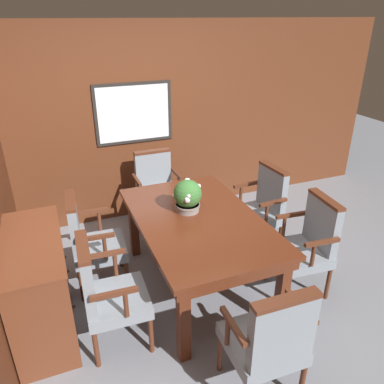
{
  "coord_description": "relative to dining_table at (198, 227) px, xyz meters",
  "views": [
    {
      "loc": [
        -1.04,
        -2.59,
        2.49
      ],
      "look_at": [
        0.14,
        0.35,
        0.98
      ],
      "focal_mm": 35.0,
      "sensor_mm": 36.0,
      "label": 1
    }
  ],
  "objects": [
    {
      "name": "ground_plane",
      "position": [
        -0.14,
        -0.2,
        -0.68
      ],
      "size": [
        14.0,
        14.0,
        0.0
      ],
      "primitive_type": "plane",
      "color": "gray"
    },
    {
      "name": "wall_back",
      "position": [
        -0.14,
        1.74,
        0.54
      ],
      "size": [
        7.2,
        0.08,
        2.45
      ],
      "color": "#5B2D19",
      "rests_on": "ground_plane"
    },
    {
      "name": "dining_table",
      "position": [
        0.0,
        0.0,
        0.0
      ],
      "size": [
        1.1,
        1.76,
        0.78
      ],
      "color": "#562614",
      "rests_on": "ground_plane"
    },
    {
      "name": "chair_head_near",
      "position": [
        -0.02,
        -1.28,
        -0.15
      ],
      "size": [
        0.56,
        0.51,
        0.98
      ],
      "rotation": [
        0.0,
        0.0,
        3.11
      ],
      "color": "#562B19",
      "rests_on": "ground_plane"
    },
    {
      "name": "chair_right_near",
      "position": [
        0.96,
        -0.42,
        -0.15
      ],
      "size": [
        0.53,
        0.57,
        0.98
      ],
      "rotation": [
        0.0,
        0.0,
        -1.66
      ],
      "color": "#562B19",
      "rests_on": "ground_plane"
    },
    {
      "name": "chair_right_far",
      "position": [
        0.95,
        0.4,
        -0.15
      ],
      "size": [
        0.52,
        0.56,
        0.98
      ],
      "rotation": [
        0.0,
        0.0,
        -1.51
      ],
      "color": "#562B19",
      "rests_on": "ground_plane"
    },
    {
      "name": "chair_left_far",
      "position": [
        -0.95,
        0.41,
        -0.15
      ],
      "size": [
        0.53,
        0.57,
        0.98
      ],
      "rotation": [
        0.0,
        0.0,
        1.5
      ],
      "color": "#562B19",
      "rests_on": "ground_plane"
    },
    {
      "name": "chair_head_far",
      "position": [
        -0.01,
        1.3,
        -0.15
      ],
      "size": [
        0.55,
        0.5,
        0.98
      ],
      "rotation": [
        0.0,
        0.0,
        0.01
      ],
      "color": "#562B19",
      "rests_on": "ground_plane"
    },
    {
      "name": "chair_left_near",
      "position": [
        -0.95,
        -0.39,
        -0.15
      ],
      "size": [
        0.52,
        0.56,
        0.98
      ],
      "rotation": [
        0.0,
        0.0,
        1.52
      ],
      "color": "#562B19",
      "rests_on": "ground_plane"
    },
    {
      "name": "potted_plant",
      "position": [
        -0.04,
        0.17,
        0.25
      ],
      "size": [
        0.28,
        0.3,
        0.32
      ],
      "color": "gray",
      "rests_on": "dining_table"
    },
    {
      "name": "sideboard_cabinet",
      "position": [
        -1.43,
        -0.02,
        -0.24
      ],
      "size": [
        0.48,
        1.13,
        0.88
      ],
      "color": "brown",
      "rests_on": "ground_plane"
    }
  ]
}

